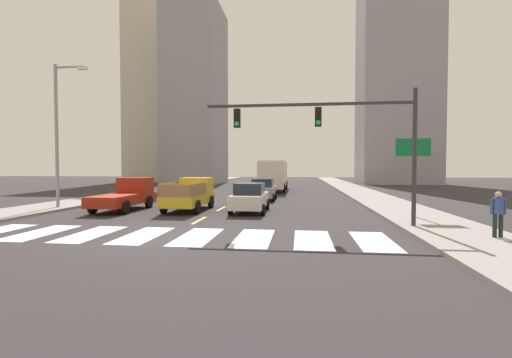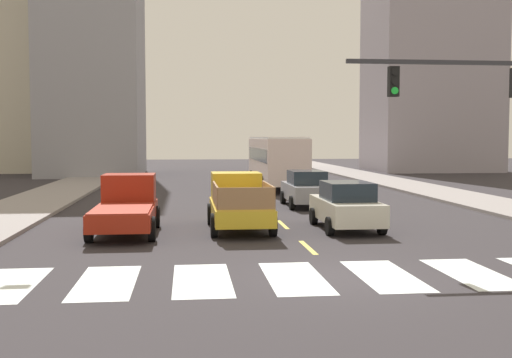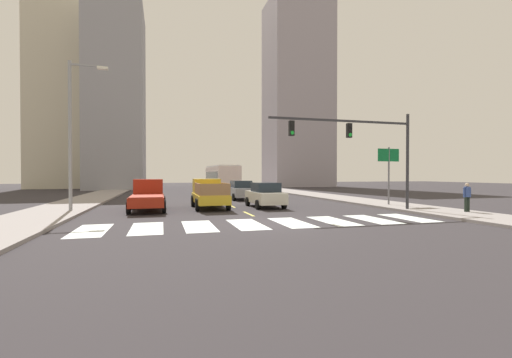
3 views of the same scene
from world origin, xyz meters
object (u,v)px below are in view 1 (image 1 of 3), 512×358
city_bus (274,173)px  sedan_far (263,189)px  pickup_stakebed (191,195)px  pedestrian_waiting (498,210)px  pickup_dark (127,195)px  direction_sign_green (413,160)px  traffic_signal_gantry (345,131)px  streetlight_left (59,130)px  sedan_mid (250,198)px

city_bus → sedan_far: (-0.10, -10.79, -1.09)m
pickup_stakebed → pedestrian_waiting: 15.76m
pickup_dark → direction_sign_green: 16.61m
sedan_far → pickup_stakebed: bearing=-120.0°
traffic_signal_gantry → direction_sign_green: size_ratio=2.17×
city_bus → direction_sign_green: direction_sign_green is taller
streetlight_left → direction_sign_green: bearing=-4.4°
pickup_stakebed → pedestrian_waiting: pickup_stakebed is taller
pickup_dark → sedan_far: pickup_dark is taller
sedan_mid → pickup_stakebed: bearing=166.5°
pedestrian_waiting → traffic_signal_gantry: bearing=13.9°
pickup_dark → pedestrian_waiting: 19.08m
pickup_dark → sedan_far: 10.71m
pickup_stakebed → direction_sign_green: direction_sign_green is taller
sedan_far → traffic_signal_gantry: bearing=-69.6°
city_bus → traffic_signal_gantry: size_ratio=1.19×
direction_sign_green → pedestrian_waiting: 5.75m
sedan_far → traffic_signal_gantry: (4.84, -12.33, 3.34)m
city_bus → traffic_signal_gantry: (4.74, -23.12, 2.25)m
pedestrian_waiting → pickup_stakebed: bearing=8.4°
sedan_mid → pedestrian_waiting: size_ratio=2.68×
pickup_dark → traffic_signal_gantry: (12.58, -4.94, 3.28)m
city_bus → pedestrian_waiting: 27.24m
streetlight_left → pedestrian_waiting: size_ratio=5.49×
traffic_signal_gantry → pedestrian_waiting: (5.09, -2.27, -3.09)m
pickup_stakebed → traffic_signal_gantry: 10.74m
pickup_stakebed → pickup_dark: size_ratio=1.00×
traffic_signal_gantry → pedestrian_waiting: bearing=-24.1°
pickup_stakebed → pickup_dark: bearing=-171.0°
sedan_far → streetlight_left: streetlight_left is taller
sedan_mid → pedestrian_waiting: pedestrian_waiting is taller
direction_sign_green → pedestrian_waiting: size_ratio=2.56×
sedan_mid → direction_sign_green: bearing=-13.8°
streetlight_left → city_bus: bearing=57.0°
sedan_mid → streetlight_left: (-11.95, -0.15, 4.11)m
direction_sign_green → pickup_dark: bearing=173.2°
traffic_signal_gantry → direction_sign_green: traffic_signal_gantry is taller
city_bus → sedan_far: 10.85m
sedan_mid → direction_sign_green: direction_sign_green is taller
sedan_mid → sedan_far: (-0.01, 7.59, 0.00)m
traffic_signal_gantry → pedestrian_waiting: size_ratio=5.55×
sedan_far → pedestrian_waiting: (9.92, -14.60, 0.26)m
direction_sign_green → streetlight_left: size_ratio=0.47×
city_bus → streetlight_left: 22.31m
pickup_stakebed → pedestrian_waiting: (13.72, -7.76, 0.18)m
streetlight_left → pedestrian_waiting: 23.25m
city_bus → streetlight_left: bearing=-121.7°
pickup_dark → traffic_signal_gantry: traffic_signal_gantry is taller
pickup_dark → traffic_signal_gantry: bearing=-20.6°
city_bus → sedan_far: city_bus is taller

